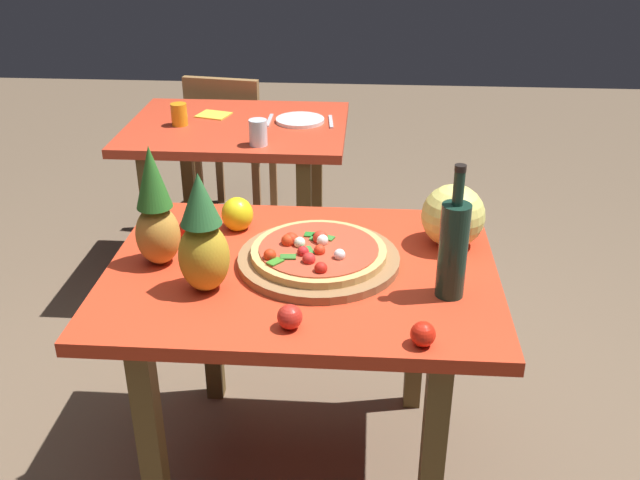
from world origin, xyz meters
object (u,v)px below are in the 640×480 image
(tomato_at_corner, at_px, (423,334))
(drinking_glass_water, at_px, (258,132))
(display_table, at_px, (302,298))
(pineapple_left, at_px, (156,212))
(fork_utensil, at_px, (269,120))
(pizza_board, at_px, (319,259))
(dining_chair, at_px, (231,141))
(wine_bottle, at_px, (453,248))
(dinner_plate, at_px, (300,120))
(melon, at_px, (453,216))
(drinking_glass_juice, at_px, (179,114))
(napkin_folded, at_px, (214,115))
(pizza, at_px, (317,251))
(background_table, at_px, (238,149))
(bell_pepper, at_px, (237,214))
(pineapple_right, at_px, (203,239))
(tomato_by_bottle, at_px, (292,317))
(tomato_near_board, at_px, (192,229))
(knife_utensil, at_px, (331,122))

(tomato_at_corner, relative_size, drinking_glass_water, 0.57)
(display_table, distance_m, pineapple_left, 0.49)
(fork_utensil, bearing_deg, pizza_board, -76.87)
(dining_chair, distance_m, wine_bottle, 2.30)
(display_table, height_order, dinner_plate, dinner_plate)
(melon, bearing_deg, fork_utensil, 121.07)
(drinking_glass_juice, relative_size, napkin_folded, 0.70)
(dining_chair, distance_m, pizza, 2.01)
(background_table, height_order, bell_pepper, bell_pepper)
(pizza_board, distance_m, wine_bottle, 0.41)
(melon, distance_m, dinner_plate, 1.31)
(pineapple_right, bearing_deg, pizza_board, 29.00)
(tomato_by_bottle, distance_m, tomato_near_board, 0.57)
(bell_pepper, height_order, knife_utensil, bell_pepper)
(drinking_glass_water, bearing_deg, pineapple_right, -88.54)
(background_table, bearing_deg, pineapple_right, -83.30)
(wine_bottle, xyz_separation_m, drinking_glass_water, (-0.68, 1.15, -0.09))
(wine_bottle, bearing_deg, melon, 83.95)
(dining_chair, xyz_separation_m, pizza, (0.61, -1.89, 0.33))
(background_table, distance_m, tomato_by_bottle, 1.68)
(pineapple_right, relative_size, drinking_glass_water, 3.11)
(background_table, xyz_separation_m, tomato_at_corner, (0.74, -1.67, 0.15))
(bell_pepper, bearing_deg, display_table, -46.35)
(wine_bottle, height_order, tomato_near_board, wine_bottle)
(dinner_plate, height_order, fork_utensil, dinner_plate)
(melon, height_order, bell_pepper, melon)
(pineapple_right, distance_m, dinner_plate, 1.50)
(pizza, height_order, wine_bottle, wine_bottle)
(drinking_glass_juice, bearing_deg, knife_utensil, 7.25)
(drinking_glass_juice, bearing_deg, melon, -44.79)
(dining_chair, height_order, tomato_near_board, tomato_near_board)
(pineapple_right, bearing_deg, tomato_near_board, 110.18)
(dinner_plate, bearing_deg, pineapple_left, -101.52)
(background_table, distance_m, tomato_at_corner, 1.83)
(background_table, bearing_deg, dinner_plate, 9.64)
(pineapple_right, xyz_separation_m, knife_utensil, (0.25, 1.49, -0.15))
(tomato_at_corner, xyz_separation_m, knife_utensil, (-0.32, 1.71, -0.03))
(tomato_at_corner, height_order, dinner_plate, tomato_at_corner)
(tomato_by_bottle, distance_m, drinking_glass_juice, 1.71)
(pizza_board, xyz_separation_m, fork_utensil, (-0.32, 1.33, -0.01))
(knife_utensil, bearing_deg, drinking_glass_water, -136.25)
(dinner_plate, bearing_deg, background_table, -170.36)
(bell_pepper, xyz_separation_m, fork_utensil, (-0.05, 1.12, -0.05))
(background_table, distance_m, tomato_near_board, 1.18)
(wine_bottle, relative_size, tomato_by_bottle, 5.81)
(tomato_at_corner, xyz_separation_m, fork_utensil, (-0.60, 1.71, -0.03))
(melon, bearing_deg, dining_chair, 120.08)
(tomato_at_corner, relative_size, knife_utensil, 0.34)
(melon, relative_size, fork_utensil, 1.05)
(pizza, xyz_separation_m, melon, (0.39, 0.15, 0.05))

